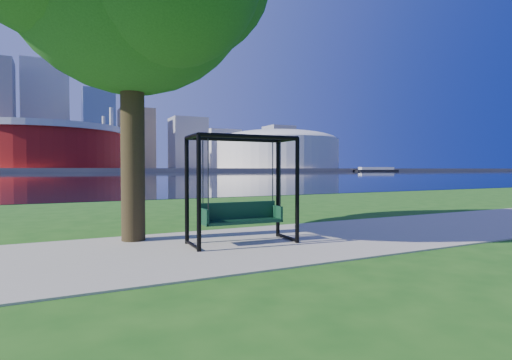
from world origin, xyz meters
TOP-DOWN VIEW (x-y plane):
  - ground at (0.00, 0.00)m, footprint 900.00×900.00m
  - path at (0.00, -0.50)m, footprint 120.00×4.00m
  - river at (0.00, 102.00)m, footprint 900.00×180.00m
  - far_bank at (0.00, 306.00)m, footprint 900.00×228.00m
  - stadium at (-10.00, 235.00)m, footprint 83.00×83.00m
  - arena at (135.00, 235.00)m, footprint 84.00×84.00m
  - skyline at (-4.27, 319.39)m, footprint 392.00×66.00m
  - swing at (-0.41, -0.39)m, footprint 2.15×0.99m
  - barge at (178.30, 184.62)m, footprint 28.60×14.39m

SIDE VIEW (x-z plane):
  - ground at x=0.00m, z-range 0.00..0.00m
  - river at x=0.00m, z-range 0.00..0.02m
  - path at x=0.00m, z-range 0.00..0.03m
  - far_bank at x=0.00m, z-range 0.00..2.00m
  - swing at x=-0.41m, z-range -0.04..2.13m
  - barge at x=178.30m, z-range -0.13..2.64m
  - stadium at x=-10.00m, z-range -1.77..30.23m
  - arena at x=135.00m, z-range 2.59..29.15m
  - skyline at x=-4.27m, z-range -12.36..84.14m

